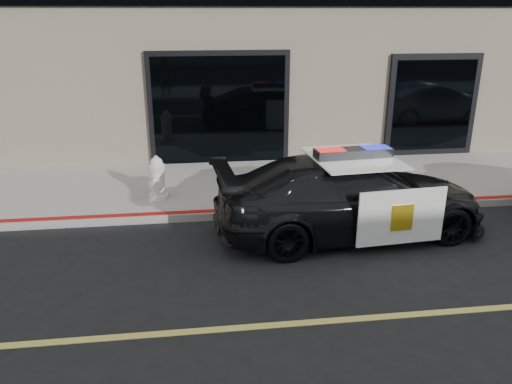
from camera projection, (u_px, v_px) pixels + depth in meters
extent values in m
plane|color=black|center=(333.00, 321.00, 6.37)|extent=(120.00, 120.00, 0.00)
cube|color=gray|center=(270.00, 184.00, 11.24)|extent=(60.00, 3.50, 0.15)
imported|color=black|center=(350.00, 197.00, 8.69)|extent=(2.71, 5.07, 1.38)
cube|color=white|center=(401.00, 217.00, 7.88)|extent=(1.47, 0.15, 0.92)
cube|color=white|center=(353.00, 179.00, 9.70)|extent=(1.47, 0.15, 0.92)
cube|color=white|center=(353.00, 158.00, 8.45)|extent=(1.51, 1.76, 0.02)
cube|color=gold|center=(402.00, 218.00, 7.85)|extent=(0.37, 0.04, 0.44)
cube|color=black|center=(353.00, 153.00, 8.43)|extent=(1.35, 0.45, 0.16)
cube|color=red|center=(331.00, 154.00, 8.34)|extent=(0.48, 0.34, 0.15)
cube|color=#0C19CC|center=(375.00, 151.00, 8.50)|extent=(0.48, 0.34, 0.15)
cylinder|color=white|center=(159.00, 196.00, 10.15)|extent=(0.40, 0.40, 0.09)
cylinder|color=white|center=(158.00, 181.00, 10.04)|extent=(0.29, 0.29, 0.56)
cylinder|color=white|center=(157.00, 167.00, 9.94)|extent=(0.35, 0.35, 0.07)
sphere|color=white|center=(156.00, 163.00, 9.91)|extent=(0.26, 0.26, 0.26)
cylinder|color=white|center=(156.00, 158.00, 9.88)|extent=(0.08, 0.08, 0.08)
cylinder|color=white|center=(158.00, 174.00, 10.19)|extent=(0.14, 0.13, 0.14)
cylinder|color=white|center=(157.00, 180.00, 9.84)|extent=(0.14, 0.13, 0.14)
cylinder|color=white|center=(157.00, 184.00, 9.83)|extent=(0.19, 0.16, 0.19)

